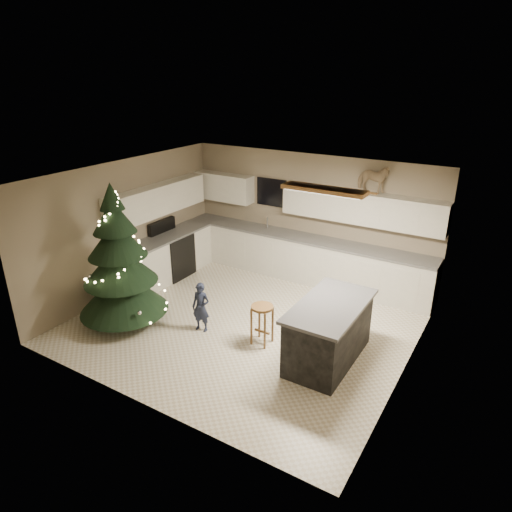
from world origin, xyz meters
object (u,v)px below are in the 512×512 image
bar_stool (262,315)px  christmas_tree (120,268)px  toddler (201,307)px  rocking_horse (373,179)px  island (329,332)px

bar_stool → christmas_tree: size_ratio=0.27×
christmas_tree → toddler: (1.34, 0.47, -0.59)m
toddler → rocking_horse: rocking_horse is taller
bar_stool → christmas_tree: christmas_tree is taller
christmas_tree → rocking_horse: 4.81m
island → toddler: size_ratio=1.95×
island → rocking_horse: rocking_horse is taller
christmas_tree → island: bearing=12.8°
island → rocking_horse: bearing=97.4°
island → bar_stool: 1.10m
christmas_tree → toddler: christmas_tree is taller
bar_stool → christmas_tree: bearing=-164.8°
bar_stool → toddler: size_ratio=0.78×
island → bar_stool: (-1.09, -0.14, 0.03)m
island → rocking_horse: 3.17m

